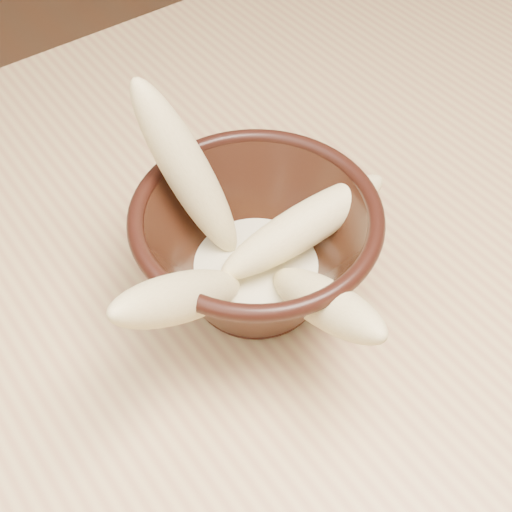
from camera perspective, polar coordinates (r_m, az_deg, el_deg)
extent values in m
cube|color=#DDBB79|center=(0.62, 5.21, -0.20)|extent=(1.20, 0.80, 0.04)
cylinder|color=#AA8055|center=(1.34, 12.78, 8.92)|extent=(0.05, 0.05, 0.71)
cylinder|color=black|center=(0.57, 0.00, -2.82)|extent=(0.08, 0.08, 0.01)
cylinder|color=black|center=(0.55, 0.00, -1.64)|extent=(0.08, 0.08, 0.01)
torus|color=black|center=(0.50, 0.00, 3.24)|extent=(0.18, 0.18, 0.01)
cylinder|color=beige|center=(0.54, 0.00, -1.08)|extent=(0.10, 0.10, 0.01)
ellipsoid|color=#D5C27E|center=(0.52, -5.56, 6.83)|extent=(0.07, 0.11, 0.15)
ellipsoid|color=#D5C27E|center=(0.46, -5.93, -3.29)|extent=(0.14, 0.08, 0.13)
ellipsoid|color=#D5C27E|center=(0.53, 3.84, 2.42)|extent=(0.15, 0.04, 0.06)
ellipsoid|color=#D5C27E|center=(0.48, 5.53, -3.78)|extent=(0.04, 0.13, 0.09)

